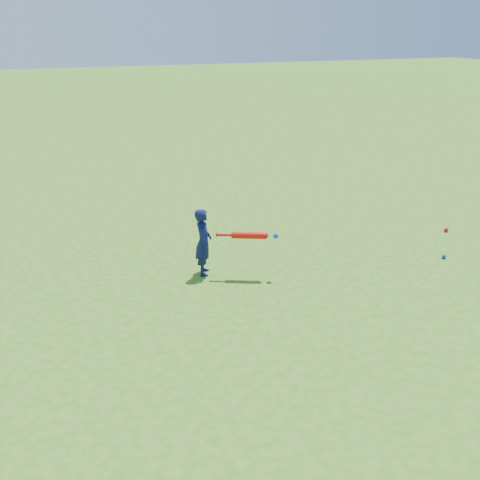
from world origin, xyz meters
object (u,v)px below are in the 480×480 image
Objects in this scene: child at (203,242)px; ground_ball_red at (446,230)px; ground_ball_blue at (444,256)px; bat_swing at (251,235)px.

ground_ball_red is at bearing -70.97° from child.
child reaches higher than ground_ball_blue.
ground_ball_red reaches higher than ground_ball_blue.
ground_ball_red is 3.75m from bat_swing.
child is at bearing -179.46° from ground_ball_red.
child reaches higher than bat_swing.
ground_ball_red is (4.26, 0.04, -0.43)m from child.
ground_ball_red is 1.09× the size of ground_ball_blue.
child reaches higher than ground_ball_red.
bat_swing is at bearing -174.44° from ground_ball_red.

